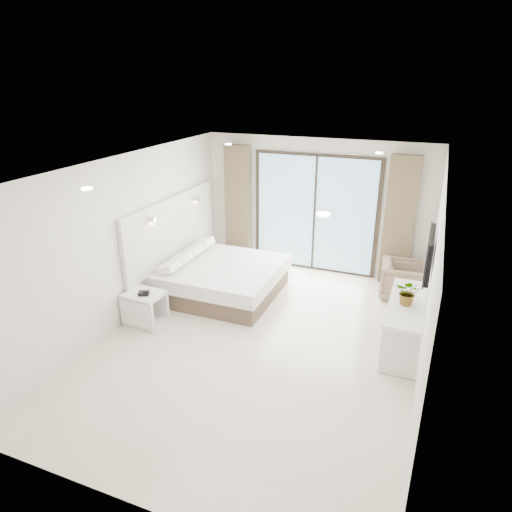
# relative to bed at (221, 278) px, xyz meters

# --- Properties ---
(ground) EXTENTS (6.20, 6.20, 0.00)m
(ground) POSITION_rel_bed_xyz_m (1.28, -1.30, -0.30)
(ground) COLOR beige
(ground) RESTS_ON ground
(room_shell) EXTENTS (4.62, 6.22, 2.72)m
(room_shell) POSITION_rel_bed_xyz_m (1.08, -0.40, 1.28)
(room_shell) COLOR silver
(room_shell) RESTS_ON ground
(bed) EXTENTS (2.06, 1.96, 0.72)m
(bed) POSITION_rel_bed_xyz_m (0.00, 0.00, 0.00)
(bed) COLOR brown
(bed) RESTS_ON ground
(nightstand) EXTENTS (0.63, 0.52, 0.55)m
(nightstand) POSITION_rel_bed_xyz_m (-0.66, -1.46, -0.03)
(nightstand) COLOR silver
(nightstand) RESTS_ON ground
(phone) EXTENTS (0.21, 0.19, 0.06)m
(phone) POSITION_rel_bed_xyz_m (-0.62, -1.51, 0.28)
(phone) COLOR black
(phone) RESTS_ON nightstand
(console_desk) EXTENTS (0.51, 1.63, 0.77)m
(console_desk) POSITION_rel_bed_xyz_m (3.32, -0.66, 0.26)
(console_desk) COLOR silver
(console_desk) RESTS_ON ground
(plant) EXTENTS (0.41, 0.44, 0.30)m
(plant) POSITION_rel_bed_xyz_m (3.32, -0.73, 0.62)
(plant) COLOR #33662D
(plant) RESTS_ON console_desk
(armchair) EXTENTS (0.72, 0.76, 0.73)m
(armchair) POSITION_rel_bed_xyz_m (3.13, 1.10, 0.06)
(armchair) COLOR #89675A
(armchair) RESTS_ON ground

